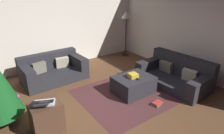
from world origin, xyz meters
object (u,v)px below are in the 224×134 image
(corner_lamp, at_px, (126,18))
(side_table, at_px, (47,117))
(couch_left, at_px, (53,70))
(ottoman, at_px, (133,85))
(book_stack, at_px, (157,103))
(couch_right, at_px, (175,74))
(tv_remote, at_px, (137,78))
(laptop, at_px, (44,103))
(gift_box, at_px, (133,76))

(corner_lamp, bearing_deg, side_table, -146.91)
(couch_left, distance_m, ottoman, 2.31)
(book_stack, bearing_deg, side_table, 165.89)
(couch_right, height_order, ottoman, couch_right)
(ottoman, xyz_separation_m, book_stack, (0.08, -0.73, -0.18))
(couch_left, height_order, tv_remote, couch_left)
(laptop, bearing_deg, book_stack, -12.72)
(couch_right, relative_size, tv_remote, 11.57)
(book_stack, bearing_deg, corner_lamp, 63.05)
(laptop, distance_m, book_stack, 2.39)
(corner_lamp, bearing_deg, book_stack, -116.95)
(couch_right, xyz_separation_m, laptop, (-3.40, 0.07, 0.37))
(ottoman, relative_size, laptop, 1.90)
(couch_left, bearing_deg, corner_lamp, -174.40)
(laptop, xyz_separation_m, corner_lamp, (3.79, 2.51, 0.75))
(gift_box, distance_m, laptop, 2.16)
(gift_box, height_order, tv_remote, gift_box)
(tv_remote, relative_size, side_table, 0.28)
(ottoman, bearing_deg, couch_right, -13.45)
(book_stack, bearing_deg, tv_remote, 97.12)
(corner_lamp, bearing_deg, couch_right, -98.60)
(couch_left, distance_m, corner_lamp, 3.17)
(couch_left, bearing_deg, couch_right, 137.29)
(gift_box, bearing_deg, couch_left, 124.29)
(gift_box, bearing_deg, laptop, -174.67)
(couch_left, relative_size, corner_lamp, 1.05)
(couch_right, height_order, tv_remote, couch_right)
(ottoman, bearing_deg, tv_remote, -89.86)
(couch_left, xyz_separation_m, tv_remote, (1.34, -2.01, 0.16))
(couch_right, bearing_deg, couch_left, 46.72)
(laptop, height_order, book_stack, laptop)
(couch_left, relative_size, tv_remote, 10.64)
(couch_left, xyz_separation_m, gift_box, (1.30, -1.90, 0.20))
(ottoman, height_order, book_stack, ottoman)
(side_table, height_order, corner_lamp, corner_lamp)
(couch_left, bearing_deg, gift_box, 122.02)
(ottoman, distance_m, tv_remote, 0.25)
(couch_left, bearing_deg, tv_remote, 121.33)
(couch_left, distance_m, side_table, 2.21)
(side_table, xyz_separation_m, laptop, (-0.02, -0.05, 0.34))
(tv_remote, xyz_separation_m, side_table, (-2.16, -0.04, -0.14))
(gift_box, xyz_separation_m, tv_remote, (0.04, -0.11, -0.04))
(side_table, height_order, laptop, laptop)
(tv_remote, relative_size, laptop, 0.33)
(tv_remote, bearing_deg, book_stack, -56.57)
(ottoman, distance_m, laptop, 2.24)
(couch_left, distance_m, book_stack, 2.98)
(side_table, bearing_deg, tv_remote, 1.09)
(book_stack, bearing_deg, ottoman, 95.94)
(couch_right, relative_size, gift_box, 9.24)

